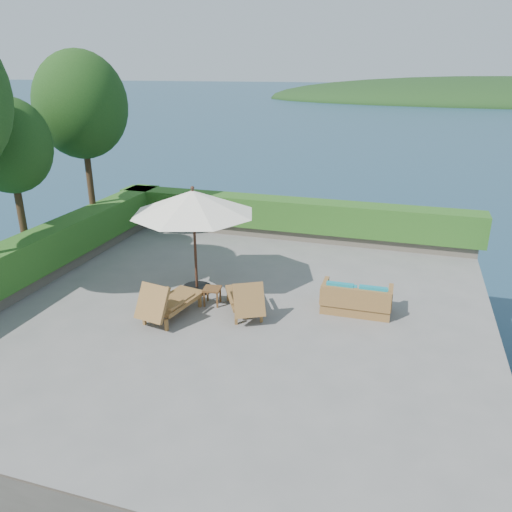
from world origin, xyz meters
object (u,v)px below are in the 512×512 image
(patio_umbrella, at_px, (193,203))
(lounge_right, at_px, (245,298))
(lounge_left, at_px, (168,302))
(wicker_loveseat, at_px, (356,300))
(side_table, at_px, (212,291))

(patio_umbrella, height_order, lounge_right, patio_umbrella)
(patio_umbrella, bearing_deg, lounge_left, -90.22)
(patio_umbrella, xyz_separation_m, wicker_loveseat, (4.11, -0.00, -2.05))
(side_table, bearing_deg, lounge_right, -14.75)
(lounge_left, xyz_separation_m, side_table, (0.69, 0.99, -0.07))
(lounge_left, distance_m, lounge_right, 1.79)
(lounge_right, bearing_deg, lounge_left, 176.36)
(lounge_right, height_order, side_table, lounge_right)
(patio_umbrella, distance_m, side_table, 2.21)
(patio_umbrella, relative_size, side_table, 7.29)
(lounge_right, relative_size, wicker_loveseat, 1.09)
(lounge_left, height_order, lounge_right, lounge_left)
(patio_umbrella, distance_m, wicker_loveseat, 4.59)
(patio_umbrella, distance_m, lounge_left, 2.52)
(lounge_left, height_order, wicker_loveseat, lounge_left)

